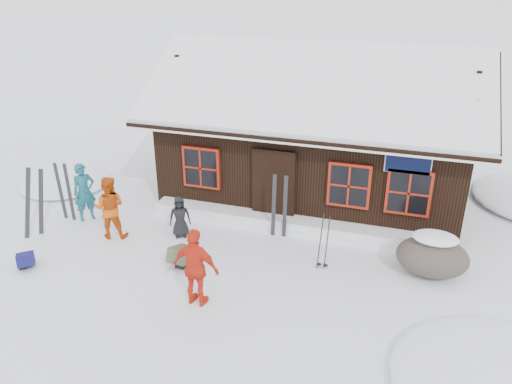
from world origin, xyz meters
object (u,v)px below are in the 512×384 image
skier_orange_left (109,207)px  backpack_blue (26,262)px  ski_pair_left (34,203)px  backpack_olive (183,258)px  skier_orange_right (196,268)px  boulder (432,256)px  skier_teal (84,192)px  ski_poles (324,243)px  skier_crouched (180,217)px

skier_orange_left → backpack_blue: 2.23m
ski_pair_left → backpack_olive: ski_pair_left is taller
skier_orange_right → backpack_blue: skier_orange_right is taller
skier_orange_right → boulder: bearing=-144.8°
skier_teal → backpack_olive: size_ratio=2.57×
skier_orange_left → ski_poles: bearing=163.6°
skier_orange_left → backpack_blue: (-1.07, -1.83, -0.67)m
ski_pair_left → backpack_blue: size_ratio=3.84×
skier_orange_right → ski_poles: skier_orange_right is taller
skier_orange_left → skier_crouched: skier_orange_left is taller
backpack_olive → skier_orange_right: bearing=-47.6°
ski_poles → backpack_olive: 3.20m
ski_poles → skier_crouched: bearing=174.2°
skier_orange_left → skier_orange_right: 3.68m
skier_orange_right → skier_teal: bearing=-24.7°
boulder → backpack_olive: (-5.36, -1.32, -0.29)m
skier_orange_left → ski_pair_left: bearing=-2.1°
skier_teal → boulder: (8.78, 0.04, -0.33)m
skier_orange_right → backpack_blue: 4.29m
skier_orange_left → boulder: (7.61, 0.66, -0.35)m
skier_teal → skier_orange_right: size_ratio=0.95×
ski_poles → backpack_olive: ski_poles is taller
ski_poles → backpack_olive: size_ratio=2.25×
skier_teal → ski_pair_left: bearing=-169.2°
skier_crouched → backpack_olive: bearing=-87.1°
skier_orange_right → backpack_olive: 1.67m
skier_orange_left → backpack_olive: skier_orange_left is taller
skier_orange_right → skier_crouched: size_ratio=1.53×
backpack_blue → skier_orange_right: bearing=-43.1°
skier_crouched → boulder: skier_crouched is taller
skier_orange_right → skier_crouched: bearing=-52.3°
skier_crouched → ski_poles: ski_poles is taller
ski_pair_left → boulder: bearing=-22.4°
skier_crouched → backpack_blue: skier_crouched is taller
ski_poles → skier_orange_left: bearing=-178.2°
ski_pair_left → backpack_olive: size_ratio=3.04×
boulder → ski_poles: size_ratio=1.12×
skier_orange_left → skier_orange_right: (3.17, -1.89, 0.03)m
skier_teal → backpack_blue: skier_teal is taller
ski_pair_left → skier_orange_right: bearing=-45.0°
skier_teal → backpack_olive: 3.70m
skier_teal → skier_crouched: size_ratio=1.45×
skier_teal → skier_orange_left: bearing=-78.8°
skier_crouched → ski_pair_left: ski_pair_left is taller
skier_crouched → backpack_olive: size_ratio=1.77×
boulder → backpack_olive: boulder is taller
ski_poles → backpack_blue: bearing=-162.6°
skier_orange_left → ski_pair_left: 1.86m
backpack_blue → backpack_olive: bearing=-22.8°
skier_crouched → ski_pair_left: size_ratio=0.58×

